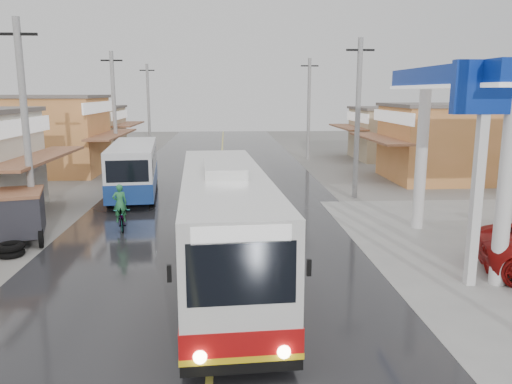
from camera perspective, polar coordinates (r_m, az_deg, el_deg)
ground at (r=11.31m, az=-5.13°, el=-17.06°), size 120.00×120.00×0.00m
road at (r=25.52m, az=-4.20°, el=-0.82°), size 12.00×90.00×0.02m
centre_line at (r=25.52m, az=-4.21°, el=-0.79°), size 0.15×90.00×0.01m
utility_poles_left at (r=27.50m, az=-18.92°, el=-0.55°), size 1.60×50.00×8.00m
utility_poles_right at (r=26.37m, az=11.19°, el=-0.64°), size 1.60×36.00×8.00m
coach_bus at (r=14.28m, az=-3.63°, el=-3.77°), size 3.09×11.10×3.43m
second_bus at (r=26.97m, az=-13.79°, el=2.68°), size 3.10×8.36×2.71m
cyclist at (r=20.45m, az=-15.14°, el=-2.51°), size 1.02×1.83×1.87m
tricycle_near at (r=19.96m, az=-25.30°, el=-2.20°), size 2.21×2.60×1.89m
tyre_stack at (r=18.59m, az=-26.23°, el=-5.93°), size 0.89×0.89×0.45m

